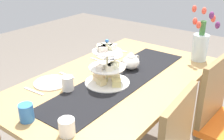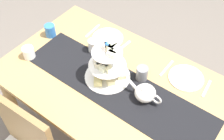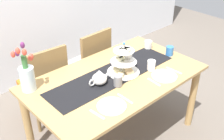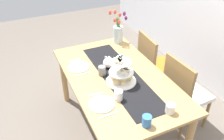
% 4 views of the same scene
% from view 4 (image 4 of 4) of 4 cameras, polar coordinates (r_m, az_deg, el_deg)
% --- Properties ---
extents(ground_plane, '(8.00, 8.00, 0.00)m').
position_cam_4_polar(ground_plane, '(2.88, 0.96, -13.67)').
color(ground_plane, '#6B6056').
extents(dining_table, '(1.60, 0.93, 0.74)m').
position_cam_4_polar(dining_table, '(2.44, 1.10, -3.50)').
color(dining_table, tan).
rests_on(dining_table, ground_plane).
extents(chair_left, '(0.45, 0.45, 0.91)m').
position_cam_4_polar(chair_left, '(3.06, 10.06, 1.39)').
color(chair_left, olive).
rests_on(chair_left, ground_plane).
extents(chair_right, '(0.44, 0.44, 0.91)m').
position_cam_4_polar(chair_right, '(2.69, 16.97, -4.91)').
color(chair_right, olive).
rests_on(chair_right, ground_plane).
extents(table_runner, '(1.31, 0.35, 0.00)m').
position_cam_4_polar(table_runner, '(2.39, 1.91, -1.27)').
color(table_runner, black).
rests_on(table_runner, dining_table).
extents(tiered_cake_stand, '(0.30, 0.30, 0.30)m').
position_cam_4_polar(tiered_cake_stand, '(2.25, 2.23, -0.64)').
color(tiered_cake_stand, beige).
rests_on(tiered_cake_stand, table_runner).
extents(teapot, '(0.24, 0.13, 0.14)m').
position_cam_4_polar(teapot, '(2.49, -0.73, 1.90)').
color(teapot, white).
rests_on(teapot, table_runner).
extents(tulip_vase, '(0.15, 0.24, 0.43)m').
position_cam_4_polar(tulip_vase, '(2.96, 1.48, 9.33)').
color(tulip_vase, silver).
rests_on(tulip_vase, dining_table).
extents(cream_jug, '(0.08, 0.08, 0.08)m').
position_cam_4_polar(cream_jug, '(2.01, 13.97, -9.06)').
color(cream_jug, white).
rests_on(cream_jug, dining_table).
extents(dinner_plate_left, '(0.23, 0.23, 0.01)m').
position_cam_4_polar(dinner_plate_left, '(2.54, -8.10, 0.78)').
color(dinner_plate_left, white).
rests_on(dinner_plate_left, dining_table).
extents(fork_left, '(0.03, 0.15, 0.01)m').
position_cam_4_polar(fork_left, '(2.66, -9.06, 2.30)').
color(fork_left, silver).
rests_on(fork_left, dining_table).
extents(knife_left, '(0.02, 0.17, 0.01)m').
position_cam_4_polar(knife_left, '(2.42, -7.05, -0.97)').
color(knife_left, silver).
rests_on(knife_left, dining_table).
extents(dinner_plate_right, '(0.23, 0.23, 0.01)m').
position_cam_4_polar(dinner_plate_right, '(2.05, -2.53, -8.28)').
color(dinner_plate_right, white).
rests_on(dinner_plate_right, dining_table).
extents(fork_right, '(0.03, 0.15, 0.01)m').
position_cam_4_polar(fork_right, '(2.15, -4.01, -5.94)').
color(fork_right, silver).
rests_on(fork_right, dining_table).
extents(knife_right, '(0.02, 0.17, 0.01)m').
position_cam_4_polar(knife_right, '(1.95, -0.87, -10.93)').
color(knife_right, silver).
rests_on(knife_right, dining_table).
extents(mug_grey, '(0.08, 0.08, 0.09)m').
position_cam_4_polar(mug_grey, '(2.37, -2.45, -0.13)').
color(mug_grey, slate).
rests_on(mug_grey, table_runner).
extents(mug_white_text, '(0.08, 0.08, 0.09)m').
position_cam_4_polar(mug_white_text, '(2.07, 1.59, -6.20)').
color(mug_white_text, white).
rests_on(mug_white_text, dining_table).
extents(mug_orange, '(0.08, 0.08, 0.09)m').
position_cam_4_polar(mug_orange, '(1.87, 8.43, -12.15)').
color(mug_orange, '#3370B7').
rests_on(mug_orange, dining_table).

